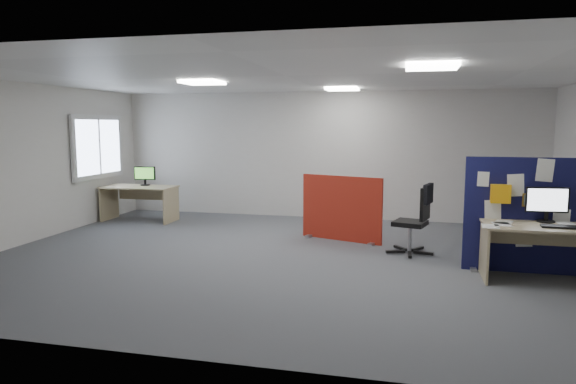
% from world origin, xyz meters
% --- Properties ---
extents(floor, '(9.00, 9.00, 0.00)m').
position_xyz_m(floor, '(0.00, 0.00, 0.00)').
color(floor, '#53565B').
rests_on(floor, ground).
extents(ceiling, '(9.00, 7.00, 0.02)m').
position_xyz_m(ceiling, '(0.00, 0.00, 2.70)').
color(ceiling, white).
rests_on(ceiling, wall_back).
extents(wall_back, '(9.00, 0.02, 2.70)m').
position_xyz_m(wall_back, '(0.00, 3.50, 1.35)').
color(wall_back, silver).
rests_on(wall_back, floor).
extents(wall_front, '(9.00, 0.02, 2.70)m').
position_xyz_m(wall_front, '(0.00, -3.50, 1.35)').
color(wall_front, silver).
rests_on(wall_front, floor).
extents(wall_left, '(0.02, 7.00, 2.70)m').
position_xyz_m(wall_left, '(-4.50, 0.00, 1.35)').
color(wall_left, silver).
rests_on(wall_left, floor).
extents(window, '(0.06, 1.70, 1.30)m').
position_xyz_m(window, '(-4.44, 2.00, 1.55)').
color(window, white).
rests_on(window, wall_left).
extents(ceiling_lights, '(4.10, 4.10, 0.04)m').
position_xyz_m(ceiling_lights, '(0.33, 0.67, 2.67)').
color(ceiling_lights, white).
rests_on(ceiling_lights, ceiling).
extents(navy_divider, '(1.90, 0.30, 1.57)m').
position_xyz_m(navy_divider, '(3.46, -0.02, 0.79)').
color(navy_divider, '#0E1136').
rests_on(navy_divider, floor).
extents(main_desk, '(1.69, 0.75, 0.73)m').
position_xyz_m(main_desk, '(3.58, -0.38, 0.56)').
color(main_desk, tan).
rests_on(main_desk, floor).
extents(monitor_main, '(0.53, 0.22, 0.46)m').
position_xyz_m(monitor_main, '(3.54, -0.15, 0.99)').
color(monitor_main, black).
rests_on(monitor_main, main_desk).
extents(keyboard, '(0.46, 0.22, 0.02)m').
position_xyz_m(keyboard, '(3.63, -0.52, 0.74)').
color(keyboard, black).
rests_on(keyboard, main_desk).
extents(red_divider, '(1.44, 0.53, 1.13)m').
position_xyz_m(red_divider, '(0.66, 1.37, 0.55)').
color(red_divider, '#A12614').
rests_on(red_divider, floor).
extents(second_desk, '(1.49, 0.74, 0.73)m').
position_xyz_m(second_desk, '(-3.68, 2.27, 0.55)').
color(second_desk, tan).
rests_on(second_desk, floor).
extents(monitor_second, '(0.44, 0.20, 0.40)m').
position_xyz_m(monitor_second, '(-3.63, 2.41, 0.95)').
color(monitor_second, black).
rests_on(monitor_second, second_desk).
extents(office_chair, '(0.73, 0.70, 1.09)m').
position_xyz_m(office_chair, '(1.93, 0.64, 0.62)').
color(office_chair, black).
rests_on(office_chair, floor).
extents(desk_papers, '(1.52, 0.79, 0.00)m').
position_xyz_m(desk_papers, '(3.32, -0.42, 0.73)').
color(desk_papers, white).
rests_on(desk_papers, main_desk).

